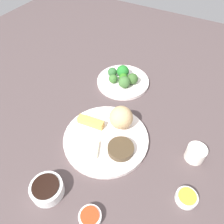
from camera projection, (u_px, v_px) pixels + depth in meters
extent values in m
cube|color=#4B3E3E|center=(108.00, 138.00, 0.79)|extent=(2.20, 2.20, 0.02)
cylinder|color=white|center=(105.00, 138.00, 0.77)|extent=(0.30, 0.30, 0.02)
sphere|color=tan|center=(121.00, 118.00, 0.77)|extent=(0.08, 0.08, 0.08)
cube|color=gold|center=(91.00, 122.00, 0.79)|extent=(0.10, 0.04, 0.03)
cube|color=beige|center=(88.00, 149.00, 0.72)|extent=(0.09, 0.09, 0.01)
cylinder|color=#443421|center=(121.00, 149.00, 0.72)|extent=(0.09, 0.09, 0.02)
cylinder|color=white|center=(123.00, 81.00, 0.98)|extent=(0.23, 0.23, 0.01)
sphere|color=#227527|center=(123.00, 71.00, 0.97)|extent=(0.05, 0.05, 0.05)
sphere|color=#365C28|center=(133.00, 79.00, 0.94)|extent=(0.05, 0.05, 0.05)
sphere|color=#3C6832|center=(124.00, 82.00, 0.92)|extent=(0.05, 0.05, 0.05)
sphere|color=#2F701D|center=(123.00, 77.00, 0.96)|extent=(0.04, 0.04, 0.04)
sphere|color=#3A6A2E|center=(113.00, 79.00, 0.95)|extent=(0.04, 0.04, 0.04)
sphere|color=#2F6030|center=(112.00, 72.00, 0.98)|extent=(0.04, 0.04, 0.04)
cylinder|color=white|center=(47.00, 189.00, 0.63)|extent=(0.10, 0.10, 0.04)
cylinder|color=black|center=(45.00, 186.00, 0.62)|extent=(0.08, 0.08, 0.00)
cylinder|color=white|center=(90.00, 217.00, 0.59)|extent=(0.06, 0.06, 0.02)
cylinder|color=red|center=(90.00, 216.00, 0.58)|extent=(0.05, 0.05, 0.00)
cylinder|color=white|center=(186.00, 198.00, 0.63)|extent=(0.06, 0.06, 0.02)
cylinder|color=yellow|center=(187.00, 196.00, 0.62)|extent=(0.05, 0.05, 0.00)
cylinder|color=white|center=(196.00, 153.00, 0.71)|extent=(0.06, 0.06, 0.05)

